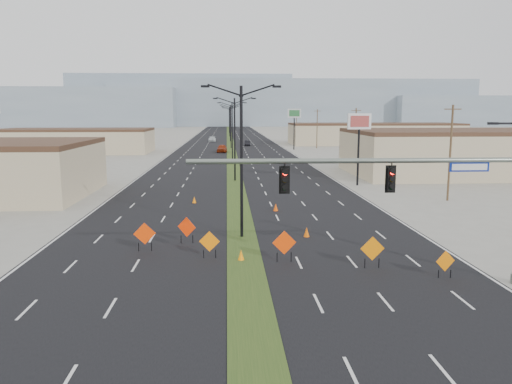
{
  "coord_description": "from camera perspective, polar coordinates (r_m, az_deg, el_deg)",
  "views": [
    {
      "loc": [
        -0.94,
        -20.65,
        8.31
      ],
      "look_at": [
        0.91,
        11.22,
        3.2
      ],
      "focal_mm": 35.0,
      "sensor_mm": 36.0,
      "label": 1
    }
  ],
  "objects": [
    {
      "name": "streetlight_2",
      "position": [
        88.7,
        -2.74,
        7.22
      ],
      "size": [
        5.15,
        0.24,
        10.02
      ],
      "color": "black",
      "rests_on": "ground"
    },
    {
      "name": "streetlight_3",
      "position": [
        116.69,
        -2.89,
        7.67
      ],
      "size": [
        5.15,
        0.24,
        10.02
      ],
      "color": "black",
      "rests_on": "ground"
    },
    {
      "name": "streetlight_6",
      "position": [
        200.67,
        -3.09,
        8.26
      ],
      "size": [
        5.15,
        0.24,
        10.02
      ],
      "color": "black",
      "rests_on": "ground"
    },
    {
      "name": "car_mid",
      "position": [
        126.01,
        -0.99,
        5.61
      ],
      "size": [
        1.53,
        3.95,
        1.28
      ],
      "primitive_type": "imported",
      "rotation": [
        0.0,
        0.0,
        -0.04
      ],
      "color": "black",
      "rests_on": "ground"
    },
    {
      "name": "car_far",
      "position": [
        143.43,
        -5.03,
        6.03
      ],
      "size": [
        2.08,
        5.04,
        1.46
      ],
      "primitive_type": "imported",
      "rotation": [
        0.0,
        0.0,
        0.01
      ],
      "color": "silver",
      "rests_on": "ground"
    },
    {
      "name": "mesa_center",
      "position": [
        323.3,
        4.02,
        10.08
      ],
      "size": [
        220.0,
        50.0,
        28.0
      ],
      "primitive_type": "cube",
      "color": "gray",
      "rests_on": "ground"
    },
    {
      "name": "pole_sign_east_far",
      "position": [
        112.75,
        4.4,
        8.61
      ],
      "size": [
        2.9,
        1.37,
        9.1
      ],
      "rotation": [
        0.0,
        0.0,
        -0.36
      ],
      "color": "black",
      "rests_on": "ground"
    },
    {
      "name": "mesa_backdrop",
      "position": [
        341.97,
        -8.33,
        10.29
      ],
      "size": [
        140.0,
        50.0,
        32.0
      ],
      "primitive_type": "cube",
      "color": "gray",
      "rests_on": "ground"
    },
    {
      "name": "cone_2",
      "position": [
        42.42,
        2.27,
        -1.74
      ],
      "size": [
        0.47,
        0.47,
        0.68
      ],
      "primitive_type": "cone",
      "rotation": [
        0.0,
        0.0,
        0.17
      ],
      "color": "#EF4C05",
      "rests_on": "ground"
    },
    {
      "name": "construction_sign_1",
      "position": [
        28.86,
        -5.35,
        -5.76
      ],
      "size": [
        1.19,
        0.2,
        1.59
      ],
      "rotation": [
        0.0,
        0.0,
        -0.14
      ],
      "color": "orange",
      "rests_on": "ground"
    },
    {
      "name": "building_sw_far",
      "position": [
        110.29,
        -19.77,
        5.42
      ],
      "size": [
        30.0,
        14.0,
        4.5
      ],
      "primitive_type": "cube",
      "color": "#C0AF89",
      "rests_on": "ground"
    },
    {
      "name": "construction_sign_3",
      "position": [
        27.99,
        3.25,
        -5.91
      ],
      "size": [
        1.36,
        0.16,
        1.81
      ],
      "rotation": [
        0.0,
        0.0,
        0.09
      ],
      "color": "#EB3B04",
      "rests_on": "ground"
    },
    {
      "name": "cone_1",
      "position": [
        33.84,
        5.8,
        -4.58
      ],
      "size": [
        0.52,
        0.52,
        0.67
      ],
      "primitive_type": "cone",
      "rotation": [
        0.0,
        0.0,
        -0.37
      ],
      "color": "#E55904",
      "rests_on": "ground"
    },
    {
      "name": "cone_3",
      "position": [
        46.46,
        -7.07,
        -0.9
      ],
      "size": [
        0.45,
        0.45,
        0.61
      ],
      "primitive_type": "cone",
      "rotation": [
        0.0,
        0.0,
        -0.3
      ],
      "color": "orange",
      "rests_on": "ground"
    },
    {
      "name": "utility_pole_0",
      "position": [
        50.35,
        21.32,
        4.34
      ],
      "size": [
        1.6,
        0.2,
        9.0
      ],
      "color": "#4C3823",
      "rests_on": "ground"
    },
    {
      "name": "mesa_west",
      "position": [
        323.38,
        -25.24,
        8.72
      ],
      "size": [
        180.0,
        50.0,
        22.0
      ],
      "primitive_type": "cube",
      "color": "gray",
      "rests_on": "ground"
    },
    {
      "name": "streetlight_5",
      "position": [
        172.67,
        -3.04,
        8.13
      ],
      "size": [
        5.15,
        0.24,
        10.02
      ],
      "color": "black",
      "rests_on": "ground"
    },
    {
      "name": "utility_pole_3",
      "position": [
        152.14,
        4.63,
        7.7
      ],
      "size": [
        1.6,
        0.2,
        9.0
      ],
      "color": "#4C3823",
      "rests_on": "ground"
    },
    {
      "name": "pole_sign_east_near",
      "position": [
        57.96,
        11.71,
        7.23
      ],
      "size": [
        2.69,
        0.53,
        8.2
      ],
      "rotation": [
        0.0,
        0.0,
        0.05
      ],
      "color": "black",
      "rests_on": "ground"
    },
    {
      "name": "building_se_far",
      "position": [
        136.45,
        13.35,
        6.41
      ],
      "size": [
        44.0,
        16.0,
        5.0
      ],
      "primitive_type": "cube",
      "color": "#C0AF89",
      "rests_on": "ground"
    },
    {
      "name": "utility_pole_1",
      "position": [
        83.4,
        11.29,
        6.42
      ],
      "size": [
        1.6,
        0.2,
        9.0
      ],
      "color": "#4C3823",
      "rests_on": "ground"
    },
    {
      "name": "car_left",
      "position": [
        104.98,
        -3.91,
        4.99
      ],
      "size": [
        2.26,
        4.95,
        1.65
      ],
      "primitive_type": "imported",
      "rotation": [
        0.0,
        0.0,
        -0.07
      ],
      "color": "#982E10",
      "rests_on": "ground"
    },
    {
      "name": "road_surface",
      "position": [
        120.94,
        -2.88,
        5.15
      ],
      "size": [
        25.0,
        400.0,
        0.02
      ],
      "primitive_type": "cube",
      "color": "black",
      "rests_on": "ground"
    },
    {
      "name": "construction_sign_2",
      "position": [
        32.22,
        -7.93,
        -4.09
      ],
      "size": [
        1.19,
        0.57,
        1.71
      ],
      "rotation": [
        0.0,
        0.0,
        -0.43
      ],
      "color": "#FF3405",
      "rests_on": "ground"
    },
    {
      "name": "streetlight_4",
      "position": [
        144.68,
        -2.98,
        7.94
      ],
      "size": [
        5.15,
        0.24,
        10.02
      ],
      "color": "black",
      "rests_on": "ground"
    },
    {
      "name": "construction_sign_0",
      "position": [
        30.82,
        -12.61,
        -4.77
      ],
      "size": [
        1.32,
        0.22,
        1.76
      ],
      "rotation": [
        0.0,
        0.0,
        0.14
      ],
      "color": "#E83904",
      "rests_on": "ground"
    },
    {
      "name": "construction_sign_4",
      "position": [
        27.6,
        13.16,
        -6.43
      ],
      "size": [
        1.32,
        0.08,
        1.76
      ],
      "rotation": [
        0.0,
        0.0,
        0.03
      ],
      "color": "orange",
      "rests_on": "ground"
    },
    {
      "name": "cone_0",
      "position": [
        28.43,
        -1.72,
        -7.24
      ],
      "size": [
        0.5,
        0.5,
        0.64
      ],
      "primitive_type": "cone",
      "rotation": [
        0.0,
        0.0,
        -0.4
      ],
      "color": "orange",
      "rests_on": "ground"
    },
    {
      "name": "streetlight_0",
      "position": [
        32.79,
        -1.67,
        4.03
      ],
      "size": [
        5.15,
        0.24,
        10.02
      ],
      "color": "black",
      "rests_on": "ground"
    },
    {
      "name": "utility_pole_2",
      "position": [
        117.58,
        6.99,
        7.26
      ],
      "size": [
        1.6,
        0.2,
        9.0
      ],
      "color": "#4C3823",
      "rests_on": "ground"
    },
    {
      "name": "signal_mast",
      "position": [
        24.8,
        19.22,
        0.43
      ],
      "size": [
        16.3,
        0.6,
        8.0
      ],
      "color": "slate",
      "rests_on": "ground"
    },
    {
      "name": "streetlight_1",
      "position": [
        60.72,
        -2.45,
        6.36
      ],
      "size": [
        5.15,
        0.24,
        10.02
      ],
      "color": "black",
      "rests_on": "ground"
    },
    {
      "name": "median_strip",
      "position": [
        120.94,
        -2.88,
        5.15
      ],
      "size": [
        2.0,
        400.0,
        0.04
      ],
      "primitive_type": "cube",
      "color": "#234017",
      "rests_on": "ground"
    },
    {
      "name": "mesa_east",
      "position": [
        359.5,
        27.2,
        8.22
      ],
      "size": [
        160.0,
        50.0,
        18.0
      ],
      "primitive_type": "cube",
      "color": "gray",
      "rests_on": "ground"
    },
    {
      "name": "construction_sign_5",
      "position": [
        27.14,
        20.82,
        -7.51
      ],
      "size": [
        1.06,
        0.26,
        1.43
      ],
      "rotation": [
        0.0,
        0.0,
        0.21
      ],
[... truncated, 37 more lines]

